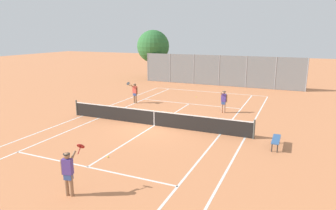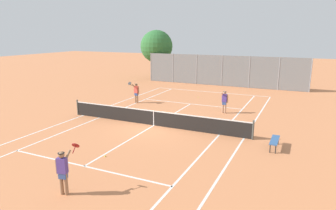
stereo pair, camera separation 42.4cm
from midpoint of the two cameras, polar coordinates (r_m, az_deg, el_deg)
name	(u,v)px [view 2 (the right image)]	position (r m, az deg, el deg)	size (l,w,h in m)	color
ground_plane	(154,125)	(18.47, -2.08, -3.92)	(120.00, 120.00, 0.00)	#CC7A4C
court_line_markings	(154,125)	(18.47, -2.08, -3.91)	(11.10, 23.90, 0.01)	silver
tennis_net	(154,118)	(18.33, -2.09, -2.41)	(12.00, 0.10, 1.07)	#474C47
player_near_side	(63,170)	(11.13, -18.34, -11.65)	(0.56, 0.82, 1.77)	#936B4C
player_far_left	(136,92)	(24.33, -5.58, 2.54)	(0.71, 0.72, 1.77)	#936B4C
player_far_right	(224,101)	(21.48, 11.26, 0.83)	(0.44, 0.48, 1.60)	tan
loose_tennis_ball_0	(105,156)	(14.20, -11.04, -9.53)	(0.07, 0.07, 0.07)	#D1DB33
loose_tennis_ball_1	(198,97)	(26.62, 6.21, 1.51)	(0.07, 0.07, 0.07)	#D1DB33
loose_tennis_ball_2	(186,115)	(20.77, 3.98, -1.88)	(0.07, 0.07, 0.07)	#D1DB33
courtside_bench	(275,141)	(15.73, 20.38, -6.38)	(0.36, 1.50, 0.47)	#33598C
back_fence	(222,71)	(32.70, 10.62, 6.44)	(17.32, 0.08, 3.28)	gray
tree_behind_left	(157,47)	(37.35, -1.85, 10.91)	(3.93, 3.93, 5.94)	brown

